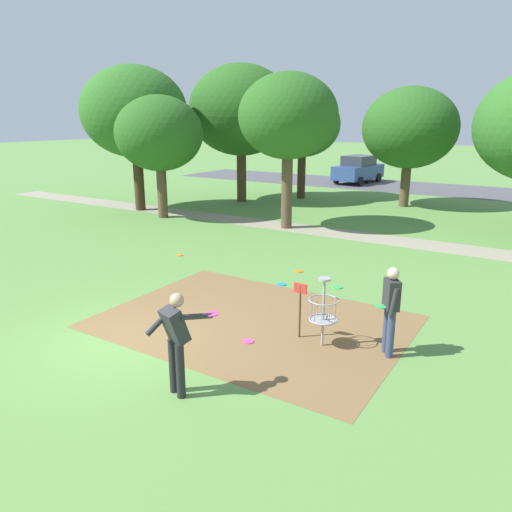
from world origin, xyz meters
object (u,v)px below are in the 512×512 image
disc_golf_basket (321,309)px  parked_car_leftmost (358,169)px  frisbee_by_tee (248,341)px  tree_mid_right (303,125)px  frisbee_far_left (281,284)px  tree_far_left (134,112)px  player_throwing (390,306)px  frisbee_mid_grass (179,255)px  player_foreground_watching (176,338)px  frisbee_far_right (299,271)px  frisbee_near_basket (337,287)px  tree_near_left (410,128)px  tree_near_right (241,111)px  tree_mid_left (288,117)px  tree_far_right (159,134)px

disc_golf_basket → parked_car_leftmost: 25.37m
frisbee_by_tee → tree_mid_right: size_ratio=0.04×
frisbee_far_left → tree_far_left: bearing=151.8°
player_throwing → frisbee_mid_grass: bearing=158.0°
player_foreground_watching → tree_mid_right: bearing=111.5°
frisbee_far_right → tree_far_left: 12.81m
player_foreground_watching → parked_car_leftmost: parked_car_leftmost is taller
frisbee_near_basket → tree_mid_right: 15.35m
frisbee_by_tee → frisbee_mid_grass: 6.71m
player_foreground_watching → frisbee_by_tee: (-0.08, 2.17, -0.98)m
player_throwing → tree_far_left: (-14.76, 8.38, 3.57)m
frisbee_near_basket → parked_car_leftmost: parked_car_leftmost is taller
tree_near_left → tree_near_right: tree_near_right is taller
frisbee_mid_grass → tree_far_left: size_ratio=0.03×
frisbee_near_basket → frisbee_far_left: same height
frisbee_by_tee → tree_near_right: tree_near_right is taller
tree_mid_left → tree_mid_right: 7.70m
tree_mid_right → tree_far_left: size_ratio=0.85×
frisbee_by_tee → parked_car_leftmost: (-7.04, 24.63, 0.91)m
frisbee_by_tee → tree_near_right: (-9.55, 14.06, 4.64)m
player_throwing → tree_mid_left: 11.54m
player_throwing → frisbee_far_left: size_ratio=6.72×
tree_mid_right → tree_mid_left: bearing=-67.4°
tree_near_right → parked_car_leftmost: (2.51, 10.56, -3.73)m
disc_golf_basket → tree_mid_left: (-5.63, 8.93, 3.57)m
tree_near_right → tree_far_left: bearing=-119.9°
tree_far_right → parked_car_leftmost: (3.04, 16.09, -2.71)m
tree_mid_left → tree_far_left: tree_far_left is taller
player_foreground_watching → tree_far_left: tree_far_left is taller
tree_near_left → tree_far_right: (-8.32, -8.53, -0.18)m
frisbee_far_right → tree_far_right: 10.31m
frisbee_near_basket → tree_mid_right: size_ratio=0.04×
frisbee_by_tee → tree_mid_left: bearing=114.6°
player_throwing → frisbee_mid_grass: size_ratio=8.00×
frisbee_far_left → parked_car_leftmost: size_ratio=0.06×
disc_golf_basket → player_throwing: size_ratio=0.81×
frisbee_far_left → tree_mid_right: (-6.22, 13.34, 3.92)m
player_foreground_watching → tree_near_left: size_ratio=0.30×
tree_far_right → frisbee_by_tee: bearing=-40.3°
player_throwing → frisbee_by_tee: 2.83m
player_foreground_watching → parked_car_leftmost: 27.72m
frisbee_by_tee → tree_far_right: (-10.07, 8.53, 3.62)m
tree_far_right → frisbee_near_basket: bearing=-24.1°
frisbee_far_left → frisbee_by_tee: bearing=-71.5°
tree_near_left → parked_car_leftmost: bearing=124.9°
frisbee_by_tee → tree_mid_right: tree_mid_right is taller
player_foreground_watching → frisbee_near_basket: size_ratio=6.72×
frisbee_mid_grass → tree_near_right: 11.78m
tree_near_left → tree_mid_right: bearing=-176.1°
frisbee_near_basket → tree_near_left: tree_near_left is taller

